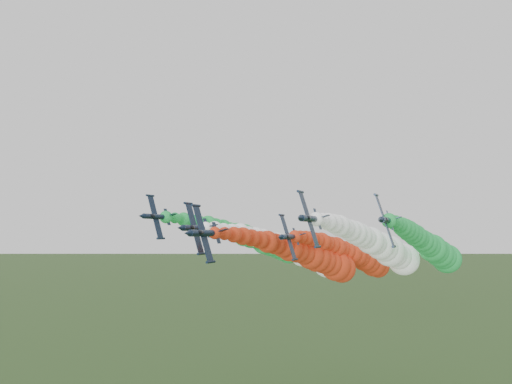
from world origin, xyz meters
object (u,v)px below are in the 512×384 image
at_px(jet_inner_left, 301,253).
at_px(jet_outer_left, 260,241).
at_px(jet_lead, 315,258).
at_px(jet_inner_right, 383,248).
at_px(jet_trail, 358,257).
at_px(jet_outer_right, 432,248).

bearing_deg(jet_inner_left, jet_outer_left, 150.61).
distance_m(jet_lead, jet_inner_right, 15.31).
relative_size(jet_inner_left, jet_inner_right, 1.00).
bearing_deg(jet_outer_left, jet_inner_left, -29.39).
xyz_separation_m(jet_outer_left, jet_trail, (23.74, 8.59, -3.89)).
distance_m(jet_inner_right, jet_outer_left, 33.83).
bearing_deg(jet_outer_right, jet_inner_right, -132.98).
bearing_deg(jet_lead, jet_inner_left, 130.48).
height_order(jet_lead, jet_trail, jet_lead).
bearing_deg(jet_trail, jet_inner_right, -60.23).
relative_size(jet_lead, jet_inner_left, 1.00).
xyz_separation_m(jet_inner_right, jet_outer_left, (-32.96, 7.53, 1.04)).
bearing_deg(jet_inner_right, jet_outer_left, 167.13).
bearing_deg(jet_lead, jet_outer_left, 143.61).
xyz_separation_m(jet_inner_left, jet_inner_right, (19.09, 0.28, 1.36)).
bearing_deg(jet_inner_left, jet_trail, 58.96).
xyz_separation_m(jet_inner_right, jet_trail, (-9.22, 16.12, -2.85)).
xyz_separation_m(jet_outer_left, jet_outer_right, (42.38, 2.58, -1.24)).
height_order(jet_inner_left, jet_inner_right, jet_inner_right).
bearing_deg(jet_outer_right, jet_trail, 162.11).
bearing_deg(jet_trail, jet_lead, -100.71).
bearing_deg(jet_inner_left, jet_inner_right, 0.84).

